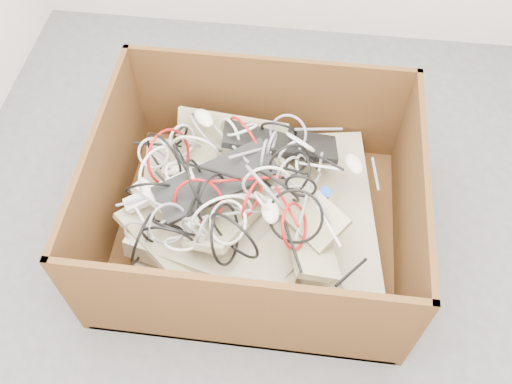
# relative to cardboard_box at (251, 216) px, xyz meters

# --- Properties ---
(ground) EXTENTS (3.00, 3.00, 0.00)m
(ground) POSITION_rel_cardboard_box_xyz_m (0.05, -0.03, -0.14)
(ground) COLOR #4C4C4F
(ground) RESTS_ON ground
(room_shell) EXTENTS (3.04, 3.04, 2.50)m
(room_shell) POSITION_rel_cardboard_box_xyz_m (0.05, -0.03, 1.11)
(room_shell) COLOR silver
(room_shell) RESTS_ON ground
(cardboard_box) EXTENTS (1.30, 1.09, 0.60)m
(cardboard_box) POSITION_rel_cardboard_box_xyz_m (0.00, 0.00, 0.00)
(cardboard_box) COLOR #402310
(cardboard_box) RESTS_ON ground
(keyboard_pile) EXTENTS (1.05, 0.86, 0.35)m
(keyboard_pile) POSITION_rel_cardboard_box_xyz_m (-0.00, 0.02, 0.13)
(keyboard_pile) COLOR tan
(keyboard_pile) RESTS_ON cardboard_box
(mice_scatter) EXTENTS (0.88, 0.68, 0.16)m
(mice_scatter) POSITION_rel_cardboard_box_xyz_m (-0.04, 0.03, 0.23)
(mice_scatter) COLOR beige
(mice_scatter) RESTS_ON keyboard_pile
(power_strip_left) EXTENTS (0.30, 0.19, 0.13)m
(power_strip_left) POSITION_rel_cardboard_box_xyz_m (-0.36, -0.06, 0.22)
(power_strip_left) COLOR white
(power_strip_left) RESTS_ON keyboard_pile
(power_strip_right) EXTENTS (0.30, 0.19, 0.10)m
(power_strip_right) POSITION_rel_cardboard_box_xyz_m (-0.33, -0.12, 0.20)
(power_strip_right) COLOR white
(power_strip_right) RESTS_ON keyboard_pile
(vga_plug) EXTENTS (0.06, 0.05, 0.03)m
(vga_plug) POSITION_rel_cardboard_box_xyz_m (0.31, 0.02, 0.20)
(vga_plug) COLOR blue
(vga_plug) RESTS_ON keyboard_pile
(cable_tangle) EXTENTS (1.09, 0.88, 0.51)m
(cable_tangle) POSITION_rel_cardboard_box_xyz_m (-0.12, -0.02, 0.25)
(cable_tangle) COLOR silver
(cable_tangle) RESTS_ON keyboard_pile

